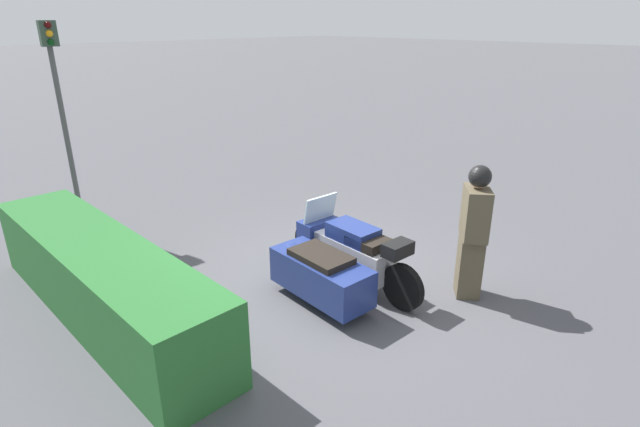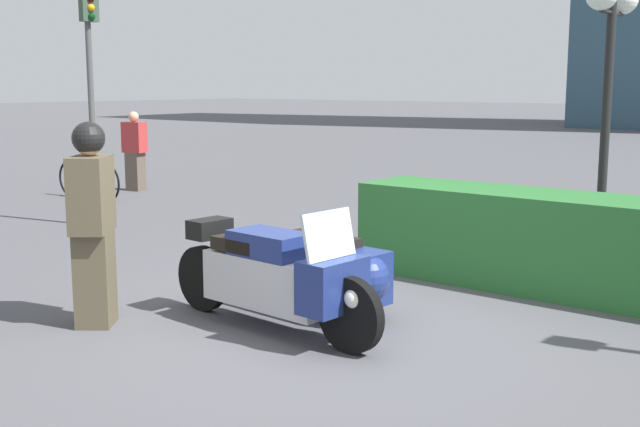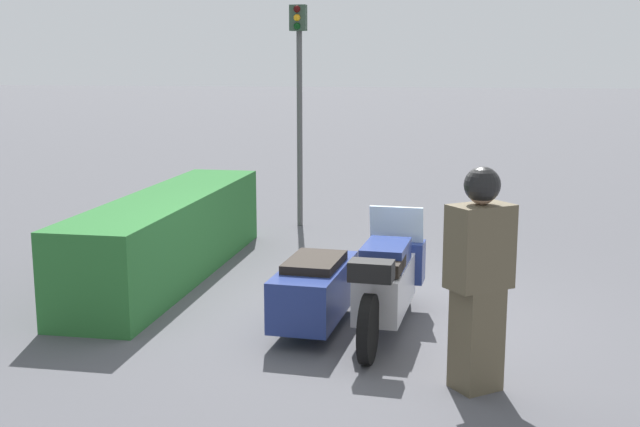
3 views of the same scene
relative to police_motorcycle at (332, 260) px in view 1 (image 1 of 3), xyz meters
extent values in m
plane|color=#4C4C51|center=(0.23, -0.08, -0.46)|extent=(160.00, 160.00, 0.00)
cylinder|color=black|center=(0.87, -0.42, -0.15)|extent=(0.64, 0.14, 0.63)
cylinder|color=black|center=(-0.99, -0.31, -0.15)|extent=(0.64, 0.14, 0.63)
cylinder|color=black|center=(-0.20, 0.35, -0.22)|extent=(0.50, 0.13, 0.49)
cube|color=#B7B7BC|center=(-0.06, -0.36, -0.02)|extent=(1.34, 0.52, 0.45)
cube|color=navy|center=(-0.06, -0.36, 0.31)|extent=(0.74, 0.46, 0.24)
cube|color=black|center=(-0.36, -0.34, 0.29)|extent=(0.55, 0.45, 0.12)
cube|color=navy|center=(0.68, -0.41, 0.07)|extent=(0.36, 0.61, 0.44)
cube|color=silver|center=(0.63, -0.40, 0.49)|extent=(0.15, 0.58, 0.40)
sphere|color=white|center=(0.92, -0.42, 0.01)|extent=(0.18, 0.18, 0.18)
cube|color=navy|center=(-0.14, 0.34, -0.06)|extent=(1.51, 0.68, 0.50)
sphere|color=navy|center=(0.49, 0.30, -0.04)|extent=(0.47, 0.47, 0.48)
cube|color=black|center=(-0.14, 0.34, 0.23)|extent=(0.84, 0.55, 0.09)
cube|color=black|center=(-0.87, -0.31, 0.36)|extent=(0.26, 0.41, 0.18)
cube|color=brown|center=(-1.40, -1.25, -0.03)|extent=(0.46, 0.47, 0.86)
cube|color=brown|center=(-1.40, -1.25, 0.74)|extent=(0.55, 0.58, 0.68)
sphere|color=tan|center=(-1.40, -1.25, 1.20)|extent=(0.23, 0.23, 0.23)
sphere|color=black|center=(-1.40, -1.25, 1.24)|extent=(0.29, 0.29, 0.29)
cube|color=#28662D|center=(1.55, 2.52, 0.05)|extent=(4.77, 0.98, 1.03)
cylinder|color=#4C4C4C|center=(4.95, 1.56, 1.11)|extent=(0.09, 0.09, 3.14)
cube|color=#334738|center=(4.89, 1.56, 2.88)|extent=(0.16, 0.27, 0.40)
sphere|color=#410707|center=(4.82, 1.56, 3.01)|extent=(0.11, 0.11, 0.11)
sphere|color=orange|center=(4.82, 1.56, 2.88)|extent=(0.11, 0.11, 0.11)
sphere|color=#07350F|center=(4.82, 1.56, 2.75)|extent=(0.11, 0.11, 0.11)
camera|label=1|loc=(-4.27, 4.45, 3.10)|focal=28.00mm
camera|label=2|loc=(4.60, -5.50, 1.72)|focal=45.00mm
camera|label=3|loc=(-7.78, -1.12, 2.19)|focal=45.00mm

